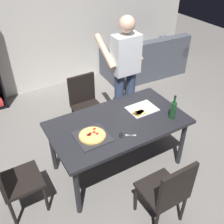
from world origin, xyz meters
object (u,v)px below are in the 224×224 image
at_px(pepperoni_pizza_on_tray, 92,136).
at_px(wine_bottle, 173,110).
at_px(kitchen_scissors, 124,135).
at_px(chair_far_side, 85,101).
at_px(chair_left_end, 11,179).
at_px(couch, 145,62).
at_px(dining_table, 118,126).
at_px(person_serving_pizza, 125,69).
at_px(chair_near_camera, 168,191).

relative_size(pepperoni_pizza_on_tray, wine_bottle, 1.14).
distance_m(pepperoni_pizza_on_tray, wine_bottle, 1.02).
bearing_deg(kitchen_scissors, wine_bottle, -1.35).
xyz_separation_m(chair_far_side, wine_bottle, (0.60, -1.21, 0.36)).
bearing_deg(chair_left_end, wine_bottle, -7.97).
distance_m(couch, kitchen_scissors, 3.02).
bearing_deg(dining_table, chair_far_side, 90.00).
bearing_deg(wine_bottle, pepperoni_pizza_on_tray, 169.88).
bearing_deg(person_serving_pizza, kitchen_scissors, -122.75).
bearing_deg(pepperoni_pizza_on_tray, chair_left_end, 174.39).
xyz_separation_m(couch, kitchen_scissors, (-1.97, -2.24, 0.45)).
bearing_deg(pepperoni_pizza_on_tray, dining_table, 12.80).
height_order(chair_far_side, chair_left_end, same).
height_order(chair_left_end, person_serving_pizza, person_serving_pizza).
bearing_deg(dining_table, kitchen_scissors, -106.61).
xyz_separation_m(chair_near_camera, chair_far_side, (0.00, 1.89, 0.00)).
relative_size(dining_table, chair_far_side, 1.83).
xyz_separation_m(chair_left_end, couch, (3.20, 1.99, -0.21)).
relative_size(dining_table, kitchen_scissors, 8.59).
relative_size(chair_near_camera, kitchen_scissors, 4.70).
bearing_deg(chair_near_camera, pepperoni_pizza_on_tray, 114.78).
xyz_separation_m(dining_table, chair_far_side, (0.00, 0.94, -0.16)).
xyz_separation_m(dining_table, couch, (1.90, 1.99, -0.37)).
relative_size(couch, pepperoni_pizza_on_tray, 4.83).
bearing_deg(person_serving_pizza, chair_far_side, 158.28).
relative_size(chair_left_end, wine_bottle, 2.85).
height_order(dining_table, pepperoni_pizza_on_tray, pepperoni_pizza_on_tray).
bearing_deg(person_serving_pizza, couch, 43.21).
bearing_deg(wine_bottle, chair_near_camera, -131.61).
height_order(chair_near_camera, couch, chair_near_camera).
bearing_deg(dining_table, wine_bottle, -23.98).
xyz_separation_m(chair_far_side, pepperoni_pizza_on_tray, (-0.39, -1.03, 0.25)).
xyz_separation_m(chair_near_camera, chair_left_end, (-1.31, 0.94, 0.00)).
distance_m(chair_left_end, wine_bottle, 1.96).
distance_m(chair_far_side, wine_bottle, 1.40).
distance_m(chair_far_side, chair_left_end, 1.61).
distance_m(dining_table, person_serving_pizza, 0.97).
height_order(chair_left_end, couch, chair_left_end).
relative_size(chair_left_end, person_serving_pizza, 0.51).
distance_m(chair_far_side, couch, 2.17).
distance_m(couch, person_serving_pizza, 1.97).
bearing_deg(dining_table, couch, 46.33).
distance_m(chair_left_end, couch, 3.78).
bearing_deg(couch, dining_table, -133.67).
bearing_deg(kitchen_scissors, person_serving_pizza, 57.25).
height_order(chair_far_side, pepperoni_pizza_on_tray, chair_far_side).
bearing_deg(person_serving_pizza, dining_table, -127.34).
distance_m(dining_table, chair_near_camera, 0.96).
xyz_separation_m(chair_near_camera, wine_bottle, (0.60, 0.68, 0.36)).
bearing_deg(couch, chair_near_camera, -122.90).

